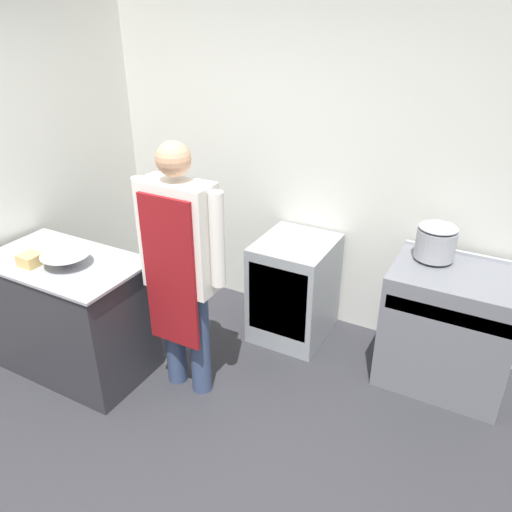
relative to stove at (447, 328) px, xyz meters
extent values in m
plane|color=#2D2D33|center=(-1.27, -1.73, -0.44)|extent=(14.00, 14.00, 0.00)
cube|color=silver|center=(-1.27, 0.39, 0.91)|extent=(8.00, 0.05, 2.70)
cube|color=silver|center=(-3.04, -0.73, 0.91)|extent=(0.05, 8.00, 2.70)
cube|color=#2D2D33|center=(-2.41, -1.14, 0.00)|extent=(1.07, 0.63, 0.87)
cube|color=#9EA0A8|center=(-2.41, -1.14, 0.44)|extent=(1.11, 0.65, 0.02)
cube|color=slate|center=(0.00, 0.00, 0.00)|extent=(0.84, 0.62, 0.88)
cube|color=#9EA0A8|center=(0.00, -0.30, 0.28)|extent=(0.77, 0.03, 0.10)
cube|color=#9EA0A8|center=(0.00, 0.30, 0.45)|extent=(0.84, 0.03, 0.02)
cube|color=#93999E|center=(-1.18, 0.03, -0.03)|extent=(0.56, 0.63, 0.83)
cube|color=silver|center=(-1.18, -0.28, 0.01)|extent=(0.48, 0.02, 0.58)
cylinder|color=#38476B|center=(-1.67, -0.91, -0.04)|extent=(0.14, 0.14, 0.81)
cylinder|color=#38476B|center=(-1.46, -0.91, -0.04)|extent=(0.14, 0.14, 0.81)
cube|color=silver|center=(-1.57, -0.91, 0.73)|extent=(0.47, 0.22, 0.71)
cube|color=maroon|center=(-1.57, -1.04, 0.52)|extent=(0.38, 0.02, 1.02)
cylinder|color=silver|center=(-1.85, -0.91, 0.76)|extent=(0.09, 0.09, 0.61)
cylinder|color=silver|center=(-1.28, -0.91, 0.76)|extent=(0.09, 0.09, 0.61)
sphere|color=tan|center=(-1.57, -0.91, 1.22)|extent=(0.21, 0.21, 0.21)
cone|color=#9EA0A8|center=(-2.32, -1.17, 0.49)|extent=(0.32, 0.32, 0.08)
cube|color=#D8B266|center=(-2.54, -1.28, 0.49)|extent=(0.13, 0.13, 0.08)
cylinder|color=#9EA0A8|center=(-0.19, 0.11, 0.56)|extent=(0.27, 0.27, 0.20)
ellipsoid|color=#9EA0A8|center=(-0.19, 0.11, 0.68)|extent=(0.26, 0.26, 0.05)
camera|label=1|loc=(0.19, -3.16, 2.01)|focal=35.00mm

